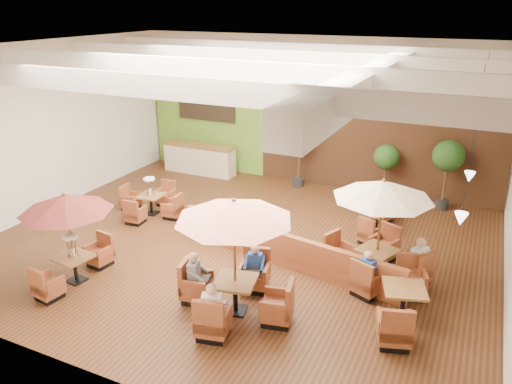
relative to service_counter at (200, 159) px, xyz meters
The scene contains 17 objects.
room 6.78m from the service_counter, 39.88° to the right, with size 14.04×14.00×5.52m.
service_counter is the anchor object (origin of this frame).
booth_divider 8.31m from the service_counter, 43.50° to the right, with size 6.74×0.18×0.93m, color brown.
table_0 8.91m from the service_counter, 79.58° to the right, with size 2.22×2.40×2.41m.
table_1 10.10m from the service_counter, 54.32° to the right, with size 2.83×2.83×2.78m.
table_2 9.96m from the service_counter, 31.99° to the right, with size 2.78×2.78×2.66m.
table_3 4.41m from the service_counter, 80.31° to the right, with size 2.28×2.28×1.44m.
table_4 11.55m from the service_counter, 36.18° to the right, with size 1.12×2.83×1.00m.
table_5 8.24m from the service_counter, 18.31° to the right, with size 1.00×2.44×0.86m.
topiary_0 4.42m from the service_counter, ahead, with size 1.05×1.05×2.43m.
topiary_1 7.50m from the service_counter, ahead, with size 0.87×0.87×2.01m.
topiary_2 9.51m from the service_counter, ahead, with size 1.03×1.03×2.39m.
diner_0 10.86m from the service_counter, 57.46° to the right, with size 0.47×0.43×0.84m.
diner_1 9.21m from the service_counter, 50.62° to the right, with size 0.38×0.34×0.71m.
diner_2 9.46m from the service_counter, 59.35° to the right, with size 0.39×0.43×0.79m.
diner_3 10.43m from the service_counter, 36.53° to the right, with size 0.41×0.37×0.74m.
diner_4 10.72m from the service_counter, 29.23° to the right, with size 0.46×0.48×0.85m.
Camera 1 is at (5.96, -11.59, 6.62)m, focal length 35.00 mm.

